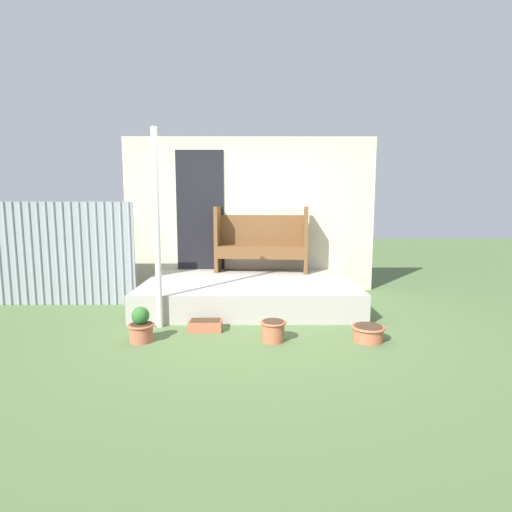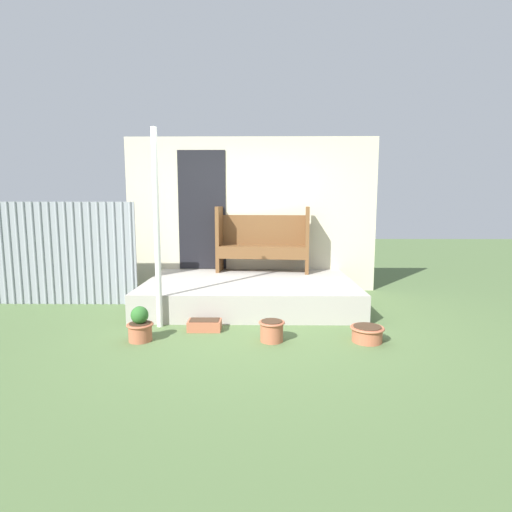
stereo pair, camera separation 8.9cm
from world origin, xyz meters
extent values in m
plane|color=#516B3D|center=(0.00, 0.00, 0.00)|extent=(24.00, 24.00, 0.00)
cube|color=#A8A399|center=(0.02, 1.00, 0.19)|extent=(3.04, 2.01, 0.37)
cube|color=beige|center=(0.02, 2.04, 1.30)|extent=(4.24, 0.06, 2.60)
cube|color=black|center=(-0.82, 2.00, 1.38)|extent=(0.80, 0.02, 2.00)
cube|color=gray|center=(-2.87, 1.03, 0.76)|extent=(2.40, 0.02, 1.53)
cylinder|color=#979CA5|center=(-3.53, 1.01, 0.76)|extent=(0.04, 0.04, 1.53)
cylinder|color=#979CA5|center=(-3.41, 1.01, 0.76)|extent=(0.04, 0.04, 1.53)
cylinder|color=#979CA5|center=(-3.29, 1.01, 0.76)|extent=(0.04, 0.04, 1.53)
cylinder|color=#979CA5|center=(-3.17, 1.01, 0.76)|extent=(0.04, 0.04, 1.53)
cylinder|color=#979CA5|center=(-3.05, 1.01, 0.76)|extent=(0.04, 0.04, 1.53)
cylinder|color=#979CA5|center=(-2.93, 1.01, 0.76)|extent=(0.04, 0.04, 1.53)
cylinder|color=#979CA5|center=(-2.81, 1.01, 0.76)|extent=(0.04, 0.04, 1.53)
cylinder|color=#979CA5|center=(-2.69, 1.01, 0.76)|extent=(0.04, 0.04, 1.53)
cylinder|color=#979CA5|center=(-2.57, 1.01, 0.76)|extent=(0.04, 0.04, 1.53)
cylinder|color=#979CA5|center=(-2.45, 1.01, 0.76)|extent=(0.04, 0.04, 1.53)
cylinder|color=#979CA5|center=(-2.33, 1.01, 0.76)|extent=(0.04, 0.04, 1.53)
cylinder|color=#979CA5|center=(-2.21, 1.01, 0.76)|extent=(0.04, 0.04, 1.53)
cylinder|color=#979CA5|center=(-2.09, 1.01, 0.76)|extent=(0.04, 0.04, 1.53)
cylinder|color=#979CA5|center=(-1.97, 1.01, 0.76)|extent=(0.04, 0.04, 1.53)
cylinder|color=#979CA5|center=(-1.85, 1.01, 0.76)|extent=(0.04, 0.04, 1.53)
cylinder|color=#979CA5|center=(-1.73, 1.01, 0.76)|extent=(0.04, 0.04, 1.53)
cylinder|color=white|center=(-1.06, -0.07, 1.19)|extent=(0.07, 0.07, 2.38)
cube|color=brown|center=(-0.51, 1.81, 0.91)|extent=(0.10, 0.40, 1.08)
cube|color=brown|center=(0.93, 1.67, 0.91)|extent=(0.10, 0.40, 1.08)
cube|color=brown|center=(0.21, 1.74, 0.79)|extent=(1.42, 0.54, 0.04)
cube|color=brown|center=(0.19, 1.55, 0.69)|extent=(1.39, 0.17, 0.16)
cube|color=brown|center=(0.23, 1.92, 1.06)|extent=(1.39, 0.18, 0.50)
cylinder|color=#B26042|center=(-1.15, -0.58, 0.10)|extent=(0.25, 0.25, 0.20)
torus|color=#B26042|center=(-1.15, -0.58, 0.18)|extent=(0.29, 0.29, 0.02)
cylinder|color=#422D1E|center=(-1.15, -0.58, 0.20)|extent=(0.23, 0.23, 0.01)
ellipsoid|color=#2D6628|center=(-1.15, -0.58, 0.29)|extent=(0.19, 0.19, 0.19)
cylinder|color=#B26042|center=(0.30, -0.57, 0.11)|extent=(0.25, 0.25, 0.22)
torus|color=#B26042|center=(0.30, -0.57, 0.21)|extent=(0.29, 0.29, 0.02)
cylinder|color=#422D1E|center=(0.30, -0.57, 0.23)|extent=(0.23, 0.23, 0.01)
cylinder|color=#B26042|center=(1.34, -0.57, 0.08)|extent=(0.33, 0.33, 0.16)
torus|color=#B26042|center=(1.34, -0.57, 0.15)|extent=(0.37, 0.37, 0.02)
cylinder|color=#422D1E|center=(1.34, -0.57, 0.17)|extent=(0.30, 0.30, 0.01)
cube|color=#B26042|center=(-0.49, -0.21, 0.06)|extent=(0.39, 0.22, 0.12)
cube|color=#422D1E|center=(-0.49, -0.21, 0.13)|extent=(0.35, 0.18, 0.01)
camera|label=1|loc=(0.09, -4.80, 1.51)|focal=28.00mm
camera|label=2|loc=(0.18, -4.80, 1.51)|focal=28.00mm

